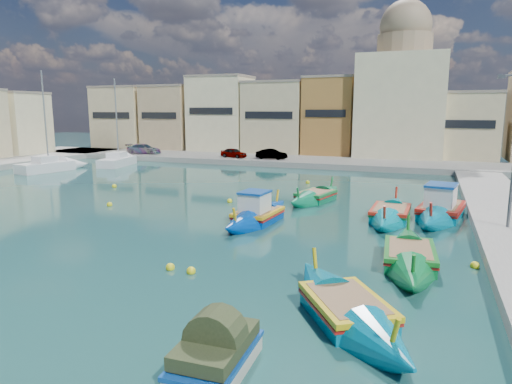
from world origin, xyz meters
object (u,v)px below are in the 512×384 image
at_px(luzzu_cyan_mid, 390,215).
at_px(luzzu_cyan_south, 346,311).
at_px(luzzu_green, 316,197).
at_px(luzzu_blue_south, 409,258).
at_px(tender_near, 216,355).
at_px(church_block, 402,91).
at_px(luzzu_blue_cabin, 258,216).
at_px(yacht_midnorth, 60,166).
at_px(yacht_north, 124,161).
at_px(luzzu_turquoise_cabin, 441,211).

bearing_deg(luzzu_cyan_mid, luzzu_cyan_south, -90.64).
height_order(luzzu_green, luzzu_blue_south, luzzu_blue_south).
bearing_deg(luzzu_cyan_south, luzzu_cyan_mid, 89.36).
bearing_deg(tender_near, luzzu_cyan_mid, 81.54).
height_order(church_block, luzzu_blue_cabin, church_block).
distance_m(luzzu_blue_cabin, luzzu_cyan_mid, 7.73).
distance_m(luzzu_cyan_mid, tender_near, 17.92).
bearing_deg(yacht_midnorth, church_block, 34.30).
bearing_deg(yacht_north, church_block, 27.80).
height_order(luzzu_turquoise_cabin, luzzu_blue_south, luzzu_turquoise_cabin).
relative_size(church_block, luzzu_cyan_south, 2.53).
distance_m(church_block, luzzu_cyan_south, 46.81).
height_order(luzzu_blue_cabin, yacht_midnorth, yacht_midnorth).
bearing_deg(luzzu_green, luzzu_blue_south, -59.70).
height_order(luzzu_turquoise_cabin, tender_near, luzzu_turquoise_cabin).
bearing_deg(luzzu_cyan_south, church_block, 91.93).
bearing_deg(tender_near, luzzu_blue_south, 67.94).
relative_size(luzzu_blue_cabin, luzzu_blue_south, 0.93).
relative_size(luzzu_green, yacht_north, 0.74).
bearing_deg(luzzu_cyan_mid, luzzu_blue_cabin, -154.34).
relative_size(luzzu_cyan_south, tender_near, 2.62).
distance_m(luzzu_turquoise_cabin, tender_near, 20.02).
distance_m(church_block, yacht_midnorth, 40.13).
height_order(luzzu_blue_cabin, tender_near, luzzu_blue_cabin).
bearing_deg(luzzu_blue_south, luzzu_green, 120.30).
bearing_deg(luzzu_turquoise_cabin, yacht_midnorth, 166.94).
relative_size(luzzu_green, luzzu_cyan_south, 1.01).
xyz_separation_m(luzzu_cyan_mid, luzzu_green, (-5.31, 3.74, -0.01)).
distance_m(church_block, luzzu_blue_south, 40.98).
bearing_deg(church_block, tender_near, -91.07).
bearing_deg(church_block, luzzu_cyan_mid, -86.98).
xyz_separation_m(luzzu_blue_south, yacht_north, (-32.54, 24.52, 0.15)).
xyz_separation_m(luzzu_cyan_mid, luzzu_blue_south, (1.40, -7.76, -0.01)).
bearing_deg(luzzu_cyan_mid, yacht_midnorth, 163.51).
bearing_deg(yacht_midnorth, luzzu_blue_south, -26.66).
bearing_deg(luzzu_green, luzzu_turquoise_cabin, -15.19).
bearing_deg(yacht_midnorth, luzzu_cyan_mid, -16.49).
distance_m(luzzu_turquoise_cabin, luzzu_green, 8.36).
bearing_deg(luzzu_cyan_mid, tender_near, -98.46).
xyz_separation_m(luzzu_green, luzzu_blue_south, (6.72, -11.50, 0.01)).
distance_m(church_block, tender_near, 50.65).
relative_size(luzzu_green, yacht_midnorth, 0.70).
relative_size(luzzu_blue_south, luzzu_cyan_south, 1.14).
bearing_deg(church_block, yacht_north, -152.20).
bearing_deg(yacht_midnorth, yacht_north, 65.26).
xyz_separation_m(luzzu_turquoise_cabin, yacht_midnorth, (-36.95, 8.57, 0.05)).
bearing_deg(luzzu_blue_south, luzzu_blue_cabin, 152.24).
relative_size(luzzu_green, luzzu_blue_south, 0.89).
height_order(church_block, luzzu_blue_south, church_block).
xyz_separation_m(luzzu_blue_cabin, tender_near, (4.33, -14.38, 0.09)).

